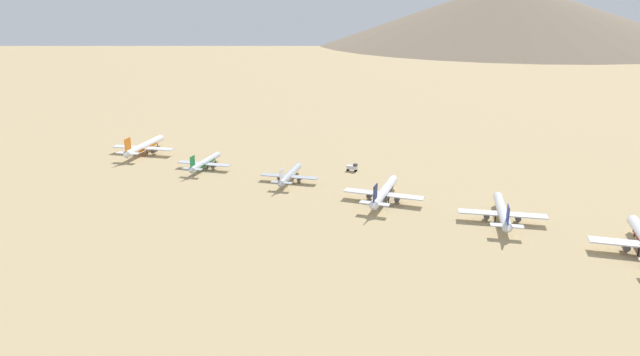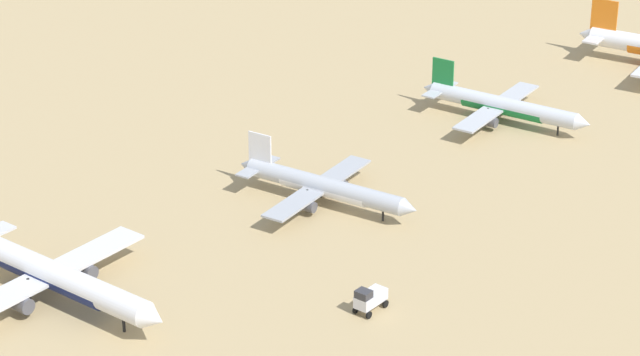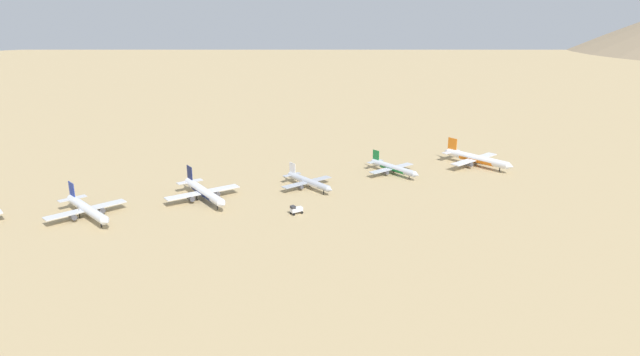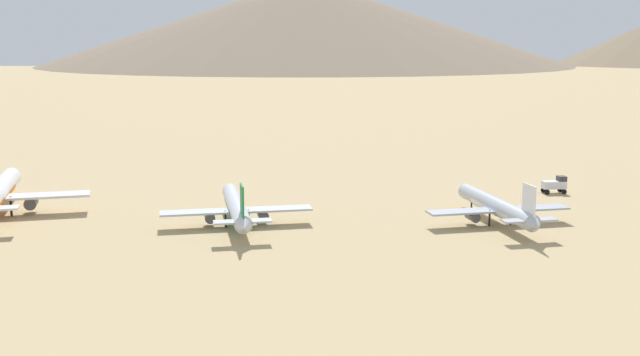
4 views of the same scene
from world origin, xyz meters
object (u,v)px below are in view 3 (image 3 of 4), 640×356
object	(u,v)px
parked_jet_2	(87,209)
service_truck	(296,209)
parked_jet_3	(204,192)
parked_jet_5	(393,168)
parked_jet_4	(308,182)
parked_jet_6	(476,159)

from	to	relation	value
parked_jet_2	service_truck	size ratio (longest dim) A/B	7.87
parked_jet_3	parked_jet_5	world-z (taller)	parked_jet_3
parked_jet_4	parked_jet_2	bearing A→B (deg)	-99.94
parked_jet_2	parked_jet_3	distance (m)	48.93
parked_jet_3	parked_jet_6	xyz separation A→B (m)	(28.46, 143.68, 0.12)
parked_jet_5	service_truck	bearing A→B (deg)	-72.86
parked_jet_4	parked_jet_3	bearing A→B (deg)	-102.62
parked_jet_2	parked_jet_4	bearing A→B (deg)	80.06
parked_jet_2	parked_jet_3	size ratio (longest dim) A/B	0.97
parked_jet_4	service_truck	xyz separation A→B (m)	(26.31, -22.76, -1.18)
parked_jet_4	parked_jet_5	size ratio (longest dim) A/B	0.98
parked_jet_4	parked_jet_5	xyz separation A→B (m)	(4.31, 48.60, 0.07)
parked_jet_4	parked_jet_5	distance (m)	48.79
parked_jet_4	parked_jet_5	bearing A→B (deg)	84.94
parked_jet_3	parked_jet_4	world-z (taller)	parked_jet_3
parked_jet_6	service_truck	xyz separation A→B (m)	(8.66, -118.16, -2.11)
parked_jet_3	parked_jet_4	distance (m)	49.48
parked_jet_4	parked_jet_6	bearing A→B (deg)	79.52
parked_jet_2	parked_jet_6	bearing A→B (deg)	79.79
parked_jet_2	parked_jet_4	world-z (taller)	parked_jet_2
parked_jet_6	service_truck	bearing A→B (deg)	-85.81
parked_jet_6	service_truck	size ratio (longest dim) A/B	8.38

